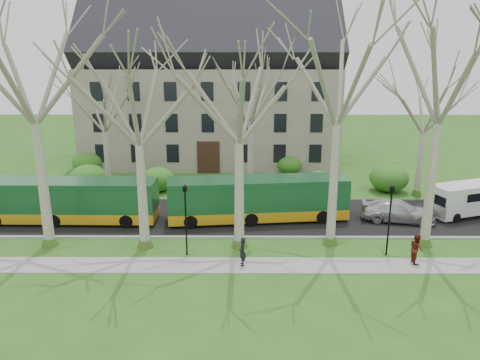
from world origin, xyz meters
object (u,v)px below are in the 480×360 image
bus_lead (68,200)px  pedestrian_b (416,249)px  sedan (398,211)px  pedestrian_a (242,252)px  van_a (468,200)px  bus_follow (258,199)px

bus_lead → pedestrian_b: bus_lead is taller
sedan → pedestrian_a: pedestrian_a is taller
sedan → van_a: van_a is taller
bus_follow → sedan: bearing=-7.3°
bus_follow → pedestrian_a: bearing=-104.9°
sedan → van_a: (5.42, 1.11, 0.46)m
pedestrian_a → bus_lead: bearing=-125.2°
bus_lead → van_a: (28.86, 1.30, -0.35)m
pedestrian_a → sedan: bearing=117.1°
van_a → pedestrian_b: size_ratio=3.15×
van_a → bus_follow: bearing=164.3°
van_a → pedestrian_a: bearing=-172.5°
sedan → bus_lead: bearing=101.3°
bus_lead → pedestrian_a: (12.33, -6.97, -0.73)m
bus_follow → pedestrian_a: size_ratio=7.63×
bus_lead → van_a: bearing=3.4°
bus_follow → pedestrian_b: size_ratio=7.21×
sedan → pedestrian_a: 13.21m
pedestrian_b → pedestrian_a: bearing=89.6°
bus_follow → pedestrian_b: 11.30m
pedestrian_b → bus_lead: bearing=71.1°
bus_lead → pedestrian_b: 23.28m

